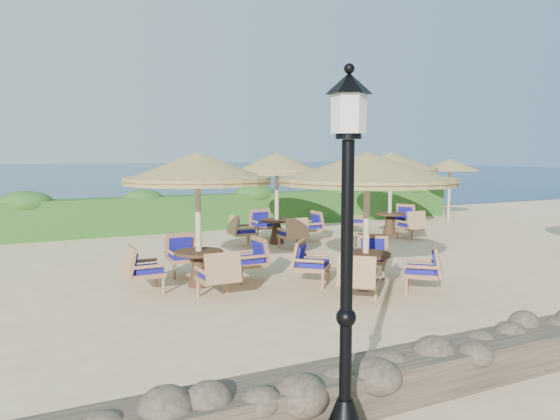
% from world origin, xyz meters
% --- Properties ---
extents(ground, '(120.00, 120.00, 0.00)m').
position_xyz_m(ground, '(0.00, 0.00, 0.00)').
color(ground, beige).
rests_on(ground, ground).
extents(sea, '(160.00, 160.00, 0.00)m').
position_xyz_m(sea, '(0.00, 70.00, 0.00)').
color(sea, '#0B254C').
rests_on(sea, ground).
extents(hedge, '(18.00, 0.90, 1.20)m').
position_xyz_m(hedge, '(0.00, 7.20, 0.60)').
color(hedge, '#224F19').
rests_on(hedge, ground).
extents(lamp_post, '(0.44, 0.44, 3.31)m').
position_xyz_m(lamp_post, '(-4.80, -6.80, 1.55)').
color(lamp_post, black).
rests_on(lamp_post, ground).
extents(extra_parasol, '(2.30, 2.30, 2.41)m').
position_xyz_m(extra_parasol, '(7.80, 5.20, 2.17)').
color(extra_parasol, beige).
rests_on(extra_parasol, ground).
extents(cafe_set_0, '(2.91, 2.91, 2.65)m').
position_xyz_m(cafe_set_0, '(-4.11, -0.49, 1.85)').
color(cafe_set_0, beige).
rests_on(cafe_set_0, ground).
extents(cafe_set_1, '(3.43, 3.43, 2.65)m').
position_xyz_m(cafe_set_1, '(-1.27, -2.13, 1.96)').
color(cafe_set_1, beige).
rests_on(cafe_set_1, ground).
extents(cafe_set_3, '(2.82, 2.82, 2.65)m').
position_xyz_m(cafe_set_3, '(-0.49, 3.41, 1.73)').
color(cafe_set_3, beige).
rests_on(cafe_set_3, ground).
extents(cafe_set_4, '(2.98, 2.98, 2.65)m').
position_xyz_m(cafe_set_4, '(3.55, 3.36, 1.95)').
color(cafe_set_4, beige).
rests_on(cafe_set_4, ground).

